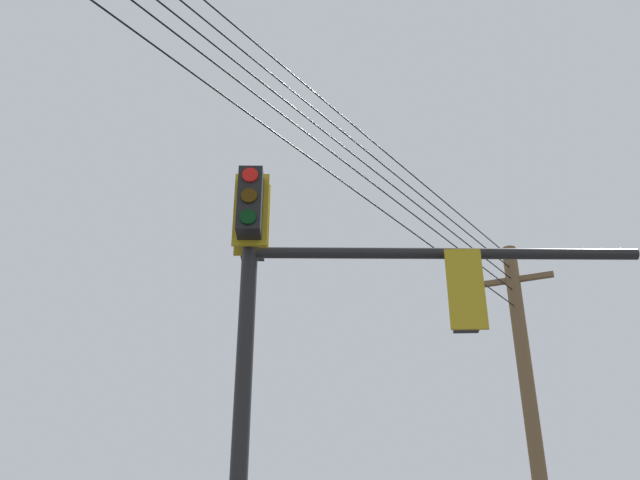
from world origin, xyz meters
TOP-DOWN VIEW (x-y plane):
  - signal_mast_assembly at (-0.61, 0.94)m, footprint 2.36×4.83m
  - utility_pole_wooden at (-9.24, 2.55)m, footprint 0.33×1.85m
  - overhead_wire_span at (0.55, 0.02)m, footprint 19.59×5.09m

SIDE VIEW (x-z plane):
  - signal_mast_assembly at x=-0.61m, z-range 1.49..8.53m
  - utility_pole_wooden at x=-9.24m, z-range 0.10..9.92m
  - overhead_wire_span at x=0.55m, z-range 7.71..9.64m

